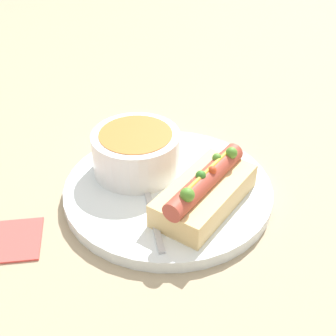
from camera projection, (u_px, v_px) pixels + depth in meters
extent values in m
plane|color=tan|center=(168.00, 195.00, 0.65)|extent=(4.00, 4.00, 0.00)
cylinder|color=white|center=(168.00, 190.00, 0.64)|extent=(0.28, 0.28, 0.02)
cube|color=#E5C17F|center=(205.00, 195.00, 0.60)|extent=(0.17, 0.13, 0.03)
cylinder|color=#B24738|center=(206.00, 180.00, 0.58)|extent=(0.15, 0.09, 0.03)
sphere|color=#518C2D|center=(217.00, 158.00, 0.60)|extent=(0.01, 0.01, 0.01)
sphere|color=#518C2D|center=(231.00, 153.00, 0.61)|extent=(0.02, 0.02, 0.02)
sphere|color=#518C2D|center=(187.00, 195.00, 0.54)|extent=(0.02, 0.02, 0.02)
sphere|color=#387A28|center=(201.00, 176.00, 0.57)|extent=(0.01, 0.01, 0.01)
sphere|color=#C63F1E|center=(212.00, 170.00, 0.58)|extent=(0.01, 0.01, 0.01)
cylinder|color=gold|center=(206.00, 172.00, 0.58)|extent=(0.10, 0.05, 0.01)
cylinder|color=white|center=(136.00, 152.00, 0.65)|extent=(0.12, 0.12, 0.06)
cylinder|color=#C67533|center=(136.00, 138.00, 0.64)|extent=(0.10, 0.10, 0.01)
cube|color=#B7B7BC|center=(154.00, 220.00, 0.58)|extent=(0.04, 0.11, 0.00)
ellipsoid|color=#B7B7BC|center=(145.00, 182.00, 0.64)|extent=(0.04, 0.04, 0.01)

